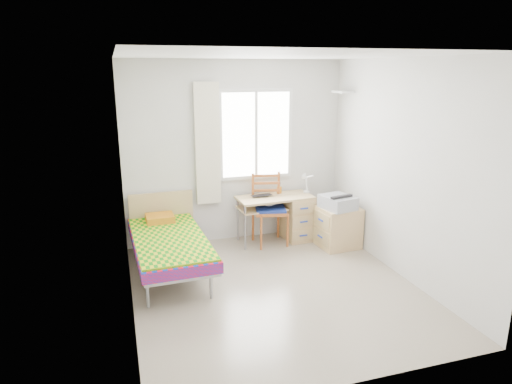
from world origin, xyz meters
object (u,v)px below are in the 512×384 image
at_px(bed, 169,241).
at_px(desk, 293,215).
at_px(printer, 338,202).
at_px(chair, 269,205).
at_px(cabinet, 338,227).

height_order(bed, desk, bed).
distance_m(bed, printer, 2.37).
distance_m(chair, printer, 0.98).
xyz_separation_m(desk, chair, (-0.37, -0.02, 0.20)).
bearing_deg(bed, printer, -1.05).
bearing_deg(desk, bed, -167.06).
xyz_separation_m(bed, chair, (1.51, 0.53, 0.18)).
distance_m(desk, printer, 0.75).
bearing_deg(printer, cabinet, 29.28).
height_order(bed, cabinet, bed).
distance_m(desk, cabinet, 0.70).
bearing_deg(desk, printer, -50.69).
height_order(desk, chair, chair).
distance_m(bed, cabinet, 2.39).
height_order(desk, cabinet, desk).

